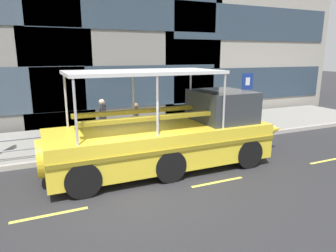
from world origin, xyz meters
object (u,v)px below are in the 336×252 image
Objects in this scene: pedestrian_near_bow at (192,113)px; pedestrian_mid_right at (102,115)px; parking_sign at (247,92)px; pedestrian_mid_left at (136,118)px; duck_tour_boat at (175,136)px.

pedestrian_near_bow is 0.89× the size of pedestrian_mid_right.
pedestrian_mid_right is at bearing 171.60° from pedestrian_near_bow.
parking_sign reaches higher than pedestrian_near_bow.
pedestrian_mid_left is 1.44m from pedestrian_mid_right.
pedestrian_near_bow is (-2.58, 0.58, -0.91)m from parking_sign.
pedestrian_mid_right is (-1.32, 0.56, 0.10)m from pedestrian_mid_left.
parking_sign is 1.55× the size of pedestrian_mid_right.
duck_tour_boat is 4.06m from pedestrian_mid_right.
duck_tour_boat is 3.16m from pedestrian_mid_left.
parking_sign is at bearing -10.04° from pedestrian_mid_right.
parking_sign is 0.30× the size of duck_tour_boat.
pedestrian_mid_left is at bearing 96.33° from duck_tour_boat.
pedestrian_mid_left is 0.91× the size of pedestrian_mid_right.
pedestrian_mid_right is at bearing 157.15° from pedestrian_mid_left.
duck_tour_boat is (-4.95, -2.53, -0.96)m from parking_sign.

